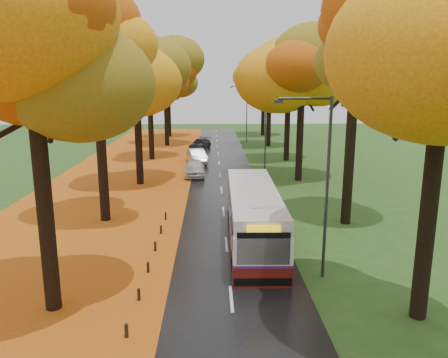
{
  "coord_description": "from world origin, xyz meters",
  "views": [
    {
      "loc": [
        -0.74,
        -10.07,
        8.59
      ],
      "look_at": [
        0.0,
        16.59,
        2.6
      ],
      "focal_mm": 35.0,
      "sensor_mm": 36.0,
      "label": 1
    }
  ],
  "objects_px": {
    "streetlamp_mid": "(263,124)",
    "bus": "(253,215)",
    "car_white": "(195,168)",
    "car_silver": "(197,156)",
    "streetlamp_near": "(322,174)",
    "car_dark": "(200,144)",
    "streetlamp_far": "(245,109)"
  },
  "relations": [
    {
      "from": "bus",
      "to": "car_dark",
      "type": "height_order",
      "value": "bus"
    },
    {
      "from": "streetlamp_mid",
      "to": "car_dark",
      "type": "bearing_deg",
      "value": 111.49
    },
    {
      "from": "bus",
      "to": "car_dark",
      "type": "xyz_separation_m",
      "value": [
        -3.72,
        33.39,
        -0.87
      ]
    },
    {
      "from": "streetlamp_far",
      "to": "car_silver",
      "type": "bearing_deg",
      "value": -111.37
    },
    {
      "from": "car_white",
      "to": "car_silver",
      "type": "xyz_separation_m",
      "value": [
        0.0,
        6.52,
        -0.01
      ]
    },
    {
      "from": "car_white",
      "to": "car_dark",
      "type": "xyz_separation_m",
      "value": [
        0.09,
        16.38,
        -0.09
      ]
    },
    {
      "from": "streetlamp_near",
      "to": "streetlamp_far",
      "type": "height_order",
      "value": "same"
    },
    {
      "from": "bus",
      "to": "car_dark",
      "type": "distance_m",
      "value": 33.61
    },
    {
      "from": "streetlamp_mid",
      "to": "car_white",
      "type": "distance_m",
      "value": 7.44
    },
    {
      "from": "streetlamp_far",
      "to": "car_white",
      "type": "bearing_deg",
      "value": -105.56
    },
    {
      "from": "streetlamp_near",
      "to": "streetlamp_far",
      "type": "relative_size",
      "value": 1.0
    },
    {
      "from": "bus",
      "to": "car_white",
      "type": "distance_m",
      "value": 17.45
    },
    {
      "from": "streetlamp_far",
      "to": "car_silver",
      "type": "height_order",
      "value": "streetlamp_far"
    },
    {
      "from": "streetlamp_mid",
      "to": "bus",
      "type": "distance_m",
      "value": 18.08
    },
    {
      "from": "streetlamp_mid",
      "to": "car_white",
      "type": "bearing_deg",
      "value": -174.4
    },
    {
      "from": "streetlamp_mid",
      "to": "car_silver",
      "type": "relative_size",
      "value": 1.76
    },
    {
      "from": "streetlamp_mid",
      "to": "streetlamp_near",
      "type": "bearing_deg",
      "value": -90.0
    },
    {
      "from": "streetlamp_mid",
      "to": "car_silver",
      "type": "height_order",
      "value": "streetlamp_mid"
    },
    {
      "from": "streetlamp_near",
      "to": "bus",
      "type": "relative_size",
      "value": 0.72
    },
    {
      "from": "streetlamp_far",
      "to": "car_silver",
      "type": "relative_size",
      "value": 1.76
    },
    {
      "from": "streetlamp_near",
      "to": "car_dark",
      "type": "relative_size",
      "value": 1.76
    },
    {
      "from": "bus",
      "to": "streetlamp_far",
      "type": "bearing_deg",
      "value": 87.33
    },
    {
      "from": "car_white",
      "to": "car_silver",
      "type": "relative_size",
      "value": 0.98
    },
    {
      "from": "streetlamp_far",
      "to": "car_dark",
      "type": "relative_size",
      "value": 1.76
    },
    {
      "from": "streetlamp_far",
      "to": "bus",
      "type": "xyz_separation_m",
      "value": [
        -2.49,
        -39.63,
        -3.14
      ]
    },
    {
      "from": "car_white",
      "to": "car_silver",
      "type": "height_order",
      "value": "car_white"
    },
    {
      "from": "car_silver",
      "to": "car_dark",
      "type": "bearing_deg",
      "value": 76.2
    },
    {
      "from": "streetlamp_mid",
      "to": "streetlamp_far",
      "type": "distance_m",
      "value": 22.0
    },
    {
      "from": "streetlamp_near",
      "to": "bus",
      "type": "distance_m",
      "value": 5.93
    },
    {
      "from": "streetlamp_far",
      "to": "streetlamp_mid",
      "type": "bearing_deg",
      "value": -90.0
    },
    {
      "from": "streetlamp_mid",
      "to": "bus",
      "type": "relative_size",
      "value": 0.72
    },
    {
      "from": "car_white",
      "to": "car_silver",
      "type": "distance_m",
      "value": 6.52
    }
  ]
}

